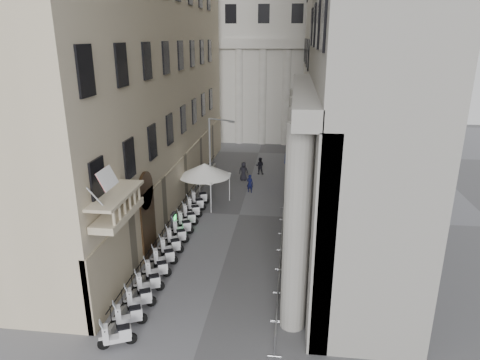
% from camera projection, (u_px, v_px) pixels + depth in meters
% --- Properties ---
extents(far_building, '(22.00, 10.00, 30.00)m').
position_uv_depth(far_building, '(266.00, 24.00, 56.16)').
color(far_building, beige).
rests_on(far_building, ground).
extents(iron_fence, '(0.30, 28.00, 1.40)m').
position_uv_depth(iron_fence, '(183.00, 218.00, 33.21)').
color(iron_fence, black).
rests_on(iron_fence, ground).
extents(blue_awning, '(1.60, 3.00, 3.00)m').
position_uv_depth(blue_awning, '(292.00, 188.00, 39.76)').
color(blue_awning, navy).
rests_on(blue_awning, ground).
extents(flag, '(1.00, 1.40, 8.20)m').
position_uv_depth(flag, '(123.00, 324.00, 20.95)').
color(flag, '#9E0C11').
rests_on(flag, ground).
extents(scooter_0, '(1.51, 1.09, 1.50)m').
position_uv_depth(scooter_0, '(119.00, 346.00, 19.47)').
color(scooter_0, silver).
rests_on(scooter_0, ground).
extents(scooter_1, '(1.51, 1.09, 1.50)m').
position_uv_depth(scooter_1, '(130.00, 326.00, 20.84)').
color(scooter_1, silver).
rests_on(scooter_1, ground).
extents(scooter_2, '(1.51, 1.09, 1.50)m').
position_uv_depth(scooter_2, '(140.00, 308.00, 22.21)').
color(scooter_2, silver).
rests_on(scooter_2, ground).
extents(scooter_3, '(1.51, 1.09, 1.50)m').
position_uv_depth(scooter_3, '(149.00, 292.00, 23.58)').
color(scooter_3, silver).
rests_on(scooter_3, ground).
extents(scooter_4, '(1.51, 1.09, 1.50)m').
position_uv_depth(scooter_4, '(157.00, 278.00, 24.95)').
color(scooter_4, silver).
rests_on(scooter_4, ground).
extents(scooter_5, '(1.51, 1.09, 1.50)m').
position_uv_depth(scooter_5, '(165.00, 266.00, 26.32)').
color(scooter_5, silver).
rests_on(scooter_5, ground).
extents(scooter_6, '(1.51, 1.09, 1.50)m').
position_uv_depth(scooter_6, '(171.00, 254.00, 27.69)').
color(scooter_6, silver).
rests_on(scooter_6, ground).
extents(scooter_7, '(1.51, 1.09, 1.50)m').
position_uv_depth(scooter_7, '(177.00, 244.00, 29.06)').
color(scooter_7, silver).
rests_on(scooter_7, ground).
extents(scooter_8, '(1.51, 1.09, 1.50)m').
position_uv_depth(scooter_8, '(182.00, 235.00, 30.43)').
color(scooter_8, silver).
rests_on(scooter_8, ground).
extents(scooter_9, '(1.51, 1.09, 1.50)m').
position_uv_depth(scooter_9, '(187.00, 226.00, 31.80)').
color(scooter_9, silver).
rests_on(scooter_9, ground).
extents(scooter_10, '(1.51, 1.09, 1.50)m').
position_uv_depth(scooter_10, '(192.00, 218.00, 33.17)').
color(scooter_10, silver).
rests_on(scooter_10, ground).
extents(scooter_11, '(1.51, 1.09, 1.50)m').
position_uv_depth(scooter_11, '(196.00, 211.00, 34.54)').
color(scooter_11, silver).
rests_on(scooter_11, ground).
extents(scooter_12, '(1.51, 1.09, 1.50)m').
position_uv_depth(scooter_12, '(200.00, 204.00, 35.91)').
color(scooter_12, silver).
rests_on(scooter_12, ground).
extents(barrier_0, '(0.60, 2.40, 1.10)m').
position_uv_depth(barrier_0, '(275.00, 339.00, 19.95)').
color(barrier_0, '#A2A4A9').
rests_on(barrier_0, ground).
extents(barrier_1, '(0.60, 2.40, 1.10)m').
position_uv_depth(barrier_1, '(278.00, 307.00, 22.30)').
color(barrier_1, '#A2A4A9').
rests_on(barrier_1, ground).
extents(barrier_2, '(0.60, 2.40, 1.10)m').
position_uv_depth(barrier_2, '(279.00, 281.00, 24.65)').
color(barrier_2, '#A2A4A9').
rests_on(barrier_2, ground).
extents(barrier_3, '(0.60, 2.40, 1.10)m').
position_uv_depth(barrier_3, '(281.00, 260.00, 27.00)').
color(barrier_3, '#A2A4A9').
rests_on(barrier_3, ground).
extents(barrier_4, '(0.60, 2.40, 1.10)m').
position_uv_depth(barrier_4, '(282.00, 242.00, 29.35)').
color(barrier_4, '#A2A4A9').
rests_on(barrier_4, ground).
extents(barrier_5, '(0.60, 2.40, 1.10)m').
position_uv_depth(barrier_5, '(283.00, 227.00, 31.71)').
color(barrier_5, '#A2A4A9').
rests_on(barrier_5, ground).
extents(barrier_6, '(0.60, 2.40, 1.10)m').
position_uv_depth(barrier_6, '(284.00, 214.00, 34.06)').
color(barrier_6, '#A2A4A9').
rests_on(barrier_6, ground).
extents(security_tent, '(4.32, 4.32, 3.51)m').
position_uv_depth(security_tent, '(201.00, 168.00, 35.91)').
color(security_tent, silver).
rests_on(security_tent, ground).
extents(street_lamp, '(2.23, 1.08, 7.28)m').
position_uv_depth(street_lamp, '(213.00, 155.00, 34.67)').
color(street_lamp, '#92959A').
rests_on(street_lamp, ground).
extents(info_kiosk, '(0.26, 0.75, 1.59)m').
position_uv_depth(info_kiosk, '(174.00, 223.00, 30.31)').
color(info_kiosk, black).
rests_on(info_kiosk, ground).
extents(pedestrian_a, '(0.70, 0.56, 1.66)m').
position_uv_depth(pedestrian_a, '(250.00, 183.00, 38.49)').
color(pedestrian_a, '#0D1035').
rests_on(pedestrian_a, ground).
extents(pedestrian_b, '(0.88, 0.69, 1.77)m').
position_uv_depth(pedestrian_b, '(260.00, 166.00, 43.56)').
color(pedestrian_b, black).
rests_on(pedestrian_b, ground).
extents(pedestrian_c, '(0.94, 0.65, 1.85)m').
position_uv_depth(pedestrian_c, '(244.00, 171.00, 41.63)').
color(pedestrian_c, black).
rests_on(pedestrian_c, ground).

